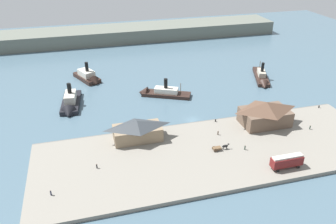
{
  "coord_description": "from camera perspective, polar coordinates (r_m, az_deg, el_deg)",
  "views": [
    {
      "loc": [
        -36.51,
        -101.46,
        60.9
      ],
      "look_at": [
        -7.93,
        4.69,
        2.0
      ],
      "focal_mm": 36.09,
      "sensor_mm": 36.0,
      "label": 1
    }
  ],
  "objects": [
    {
      "name": "ferry_departing_north",
      "position": [
        141.76,
        -1.4,
        3.29
      ],
      "size": [
        22.15,
        14.34,
        9.55
      ],
      "color": "black",
      "rests_on": "ground"
    },
    {
      "name": "ferry_shed_west_terminal",
      "position": [
        108.94,
        -5.19,
        -3.04
      ],
      "size": [
        15.69,
        8.15,
        6.77
      ],
      "color": "#847056",
      "rests_on": "quay_promenade"
    },
    {
      "name": "ferry_approaching_west",
      "position": [
        160.25,
        -13.27,
        5.73
      ],
      "size": [
        12.67,
        18.09,
        10.67
      ],
      "color": "black",
      "rests_on": "ground"
    },
    {
      "name": "street_tram",
      "position": [
        102.23,
        19.44,
        -7.78
      ],
      "size": [
        9.37,
        2.73,
        4.07
      ],
      "color": "maroon",
      "rests_on": "quay_promenade"
    },
    {
      "name": "quay_promenade",
      "position": [
        106.22,
        7.95,
        -6.72
      ],
      "size": [
        110.0,
        36.0,
        1.2
      ],
      "primitive_type": "cube",
      "color": "gray",
      "rests_on": "ground"
    },
    {
      "name": "mooring_post_west",
      "position": [
        141.68,
        24.14,
        0.83
      ],
      "size": [
        0.44,
        0.44,
        0.9
      ],
      "primitive_type": "cylinder",
      "color": "black",
      "rests_on": "quay_promenade"
    },
    {
      "name": "ferry_moored_east",
      "position": [
        137.03,
        -16.18,
        1.33
      ],
      "size": [
        8.71,
        21.79,
        11.05
      ],
      "color": "black",
      "rests_on": "ground"
    },
    {
      "name": "pedestrian_near_cart",
      "position": [
        107.52,
        12.87,
        -5.87
      ],
      "size": [
        0.41,
        0.41,
        1.65
      ],
      "color": "#3D4C42",
      "rests_on": "quay_promenade"
    },
    {
      "name": "ferry_shed_customs_shed",
      "position": [
        121.58,
        16.11,
        -0.14
      ],
      "size": [
        16.54,
        10.88,
        8.4
      ],
      "color": "brown",
      "rests_on": "quay_promenade"
    },
    {
      "name": "pedestrian_near_east_shed",
      "position": [
        113.4,
        8.44,
        -3.51
      ],
      "size": [
        0.38,
        0.38,
        1.55
      ],
      "color": "#4C3D33",
      "rests_on": "quay_promenade"
    },
    {
      "name": "pedestrian_near_west_shed",
      "position": [
        99.44,
        -11.94,
        -8.94
      ],
      "size": [
        0.38,
        0.38,
        1.53
      ],
      "color": "#232328",
      "rests_on": "quay_promenade"
    },
    {
      "name": "ground_plane",
      "position": [
        123.84,
        4.11,
        -1.36
      ],
      "size": [
        320.0,
        320.0,
        0.0
      ],
      "primitive_type": "plane",
      "color": "#476070"
    },
    {
      "name": "ferry_outer_harbor",
      "position": [
        162.23,
        15.57,
        5.53
      ],
      "size": [
        13.29,
        24.15,
        9.53
      ],
      "color": "black",
      "rests_on": "ground"
    },
    {
      "name": "pedestrian_walking_east",
      "position": [
        125.0,
        22.86,
        -2.41
      ],
      "size": [
        0.39,
        0.39,
        1.6
      ],
      "color": "#3D4C42",
      "rests_on": "quay_promenade"
    },
    {
      "name": "far_headland",
      "position": [
        222.0,
        -5.24,
        13.22
      ],
      "size": [
        180.0,
        24.0,
        8.0
      ],
      "primitive_type": "cube",
      "color": "#60665B",
      "rests_on": "ground"
    },
    {
      "name": "horse_cart",
      "position": [
        105.88,
        8.8,
        -5.91
      ],
      "size": [
        5.51,
        1.57,
        1.87
      ],
      "color": "brown",
      "rests_on": "quay_promenade"
    },
    {
      "name": "mooring_post_center_west",
      "position": [
        121.05,
        8.03,
        -1.43
      ],
      "size": [
        0.44,
        0.44,
        0.9
      ],
      "primitive_type": "cylinder",
      "color": "black",
      "rests_on": "quay_promenade"
    },
    {
      "name": "seawall_edge",
      "position": [
        120.65,
        4.67,
        -1.96
      ],
      "size": [
        110.0,
        0.8,
        1.0
      ],
      "primitive_type": "cube",
      "color": "#666159",
      "rests_on": "ground"
    },
    {
      "name": "pedestrian_walking_west",
      "position": [
        93.62,
        -19.19,
        -12.77
      ],
      "size": [
        0.4,
        0.4,
        1.62
      ],
      "color": "#33384C",
      "rests_on": "quay_promenade"
    }
  ]
}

